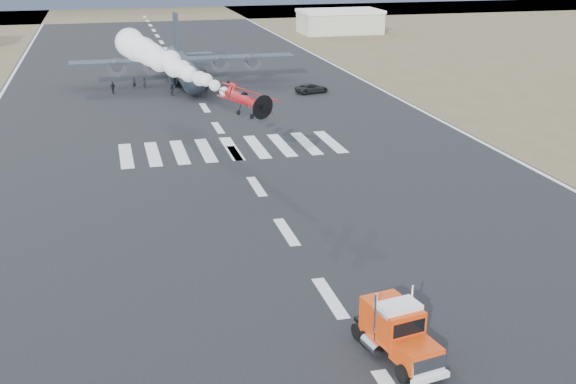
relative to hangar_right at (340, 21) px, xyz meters
name	(u,v)px	position (x,y,z in m)	size (l,w,h in m)	color
scrub_far	(140,9)	(-46.00, 80.00, -3.01)	(500.00, 80.00, 0.00)	brown
runway_markings	(218,128)	(-46.00, -90.00, -3.00)	(60.00, 260.00, 0.01)	silver
hangar_right	(340,21)	(0.00, 0.00, 0.00)	(20.50, 12.50, 5.90)	#B0AD9D
semi_truck	(397,330)	(-44.46, -145.79, -1.33)	(3.61, 7.77, 3.42)	black
aerobatic_biplane	(246,99)	(-47.11, -115.00, 5.93)	(6.05, 5.95, 3.75)	#AA210B
smoke_trail	(146,51)	(-54.18, -83.74, 6.22)	(10.60, 38.73, 4.04)	white
transport_aircraft	(184,66)	(-46.58, -57.95, -0.26)	(36.83, 30.38, 10.68)	#1F252F
support_vehicle	(312,88)	(-28.12, -71.64, -2.27)	(2.44, 5.30, 1.47)	black
crew_a	(134,83)	(-55.07, -61.13, -2.10)	(0.66, 0.55, 1.82)	black
crew_b	(172,90)	(-49.66, -68.03, -2.16)	(0.82, 0.51, 1.70)	black
crew_c	(206,87)	(-44.19, -67.20, -2.13)	(1.14, 0.53, 1.76)	black
crew_d	(113,88)	(-58.51, -64.29, -2.08)	(1.09, 0.56, 1.86)	black
crew_e	(175,82)	(-48.64, -62.20, -2.09)	(0.90, 0.55, 1.85)	black
crew_f	(217,85)	(-42.27, -65.61, -2.15)	(1.60, 0.52, 1.73)	black
crew_g	(145,83)	(-53.40, -61.37, -2.09)	(0.67, 0.55, 1.84)	black
crew_h	(229,86)	(-40.72, -67.94, -2.07)	(0.91, 0.56, 1.88)	black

